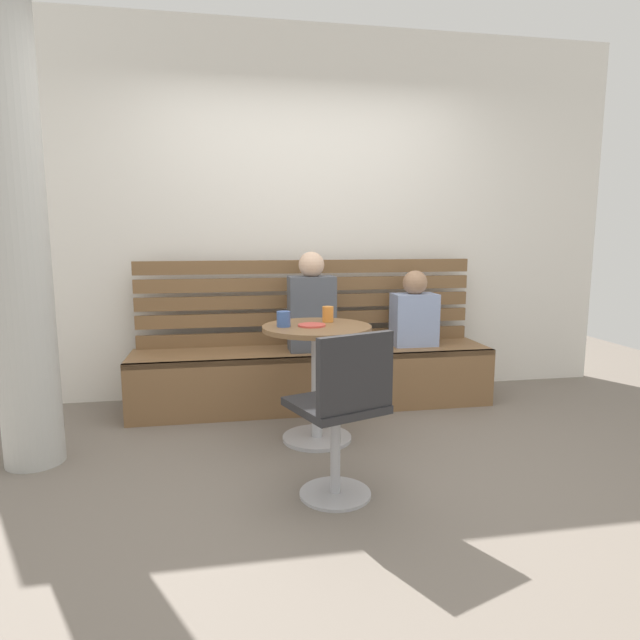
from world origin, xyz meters
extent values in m
plane|color=#70665B|center=(0.00, 0.00, 0.00)|extent=(8.00, 8.00, 0.00)
cube|color=silver|center=(0.00, 1.64, 1.45)|extent=(5.20, 0.10, 2.90)
cylinder|color=#B2B2AD|center=(-1.75, 0.45, 1.40)|extent=(0.32, 0.32, 2.80)
cube|color=brown|center=(0.00, 1.20, 0.22)|extent=(2.70, 0.52, 0.44)
cube|color=brown|center=(0.00, 0.96, 0.42)|extent=(2.70, 0.04, 0.04)
cube|color=brown|center=(0.00, 1.44, 0.49)|extent=(2.65, 0.04, 0.10)
cube|color=brown|center=(0.00, 1.44, 0.64)|extent=(2.65, 0.04, 0.10)
cube|color=brown|center=(0.00, 1.44, 0.78)|extent=(2.65, 0.04, 0.10)
cube|color=brown|center=(0.00, 1.44, 0.92)|extent=(2.65, 0.04, 0.10)
cube|color=brown|center=(0.00, 1.44, 1.05)|extent=(2.65, 0.04, 0.10)
cylinder|color=#ADADB2|center=(-0.10, 0.50, 0.01)|extent=(0.44, 0.44, 0.02)
cylinder|color=#ADADB2|center=(-0.10, 0.50, 0.37)|extent=(0.07, 0.07, 0.69)
cylinder|color=brown|center=(-0.10, 0.50, 0.72)|extent=(0.68, 0.68, 0.03)
cylinder|color=#ADADB2|center=(-0.13, -0.25, 0.01)|extent=(0.36, 0.36, 0.02)
cylinder|color=#ADADB2|center=(-0.13, -0.25, 0.23)|extent=(0.05, 0.05, 0.45)
cube|color=#232326|center=(-0.13, -0.25, 0.47)|extent=(0.51, 0.51, 0.04)
cube|color=#232326|center=(-0.07, -0.41, 0.67)|extent=(0.39, 0.18, 0.36)
cube|color=#4C515B|center=(-0.02, 1.18, 0.72)|extent=(0.34, 0.22, 0.56)
sphere|color=#DBB293|center=(-0.02, 1.18, 1.08)|extent=(0.19, 0.19, 0.19)
cube|color=#8C9EC6|center=(0.80, 1.22, 0.64)|extent=(0.34, 0.22, 0.41)
sphere|color=#A37A5B|center=(0.80, 1.22, 0.93)|extent=(0.19, 0.19, 0.19)
cylinder|color=#3D5B9E|center=(-0.30, 0.50, 0.79)|extent=(0.08, 0.08, 0.09)
cylinder|color=orange|center=(0.00, 0.64, 0.79)|extent=(0.07, 0.07, 0.10)
cylinder|color=#DB4C42|center=(-0.13, 0.49, 0.75)|extent=(0.17, 0.17, 0.01)
camera|label=1|loc=(-0.66, -2.72, 1.29)|focal=30.16mm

